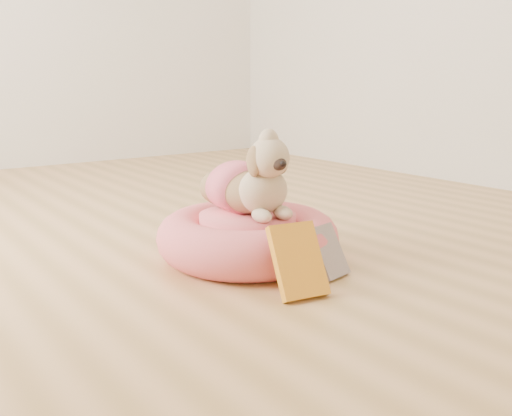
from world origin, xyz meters
TOP-DOWN VIEW (x-y plane):
  - floor at (0.00, 0.00)m, footprint 4.50×4.50m
  - pet_bed at (0.04, -0.47)m, footprint 0.64×0.64m
  - dog at (0.05, -0.46)m, footprint 0.32×0.44m
  - book_yellow at (-0.04, -0.84)m, footprint 0.17×0.16m
  - book_white at (0.15, -0.77)m, footprint 0.13×0.12m

SIDE VIEW (x-z plane):
  - floor at x=0.00m, z-range 0.00..0.00m
  - pet_bed at x=0.04m, z-range 0.00..0.16m
  - book_white at x=0.15m, z-range 0.00..0.16m
  - book_yellow at x=-0.04m, z-range 0.00..0.21m
  - dog at x=0.05m, z-range 0.17..0.47m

